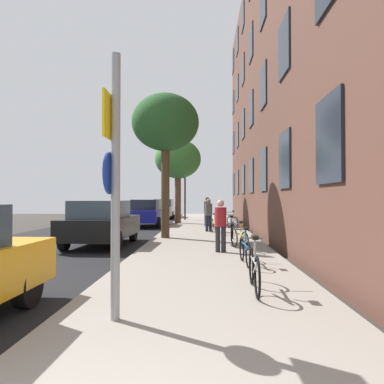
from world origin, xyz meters
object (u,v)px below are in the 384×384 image
at_px(car_3, 164,209).
at_px(pedestrian_2, 207,210).
at_px(traffic_light, 184,184).
at_px(car_1, 102,223).
at_px(bicycle_1, 245,250).
at_px(pedestrian_1, 209,213).
at_px(bicycle_3, 232,230).
at_px(tree_far, 178,160).
at_px(tree_near, 165,124).
at_px(bicycle_0, 254,269).
at_px(bicycle_2, 239,238).
at_px(car_2, 148,213).
at_px(pedestrian_0, 221,222).
at_px(bicycle_4, 214,225).
at_px(sign_post, 114,174).
at_px(bicycle_5, 232,222).

bearing_deg(car_3, pedestrian_2, -68.96).
xyz_separation_m(traffic_light, car_1, (-2.16, -13.06, -1.95)).
xyz_separation_m(bicycle_1, pedestrian_1, (-0.78, 8.16, 0.54)).
bearing_deg(bicycle_3, tree_far, 107.15).
bearing_deg(car_3, bicycle_3, -74.19).
bearing_deg(tree_near, bicycle_3, -15.34).
height_order(tree_far, bicycle_0, tree_far).
bearing_deg(bicycle_2, bicycle_1, -92.63).
bearing_deg(bicycle_2, car_1, 162.71).
bearing_deg(pedestrian_1, car_3, 106.23).
bearing_deg(pedestrian_1, car_2, 131.72).
distance_m(tree_far, bicycle_1, 14.50).
bearing_deg(bicycle_1, pedestrian_0, 104.86).
bearing_deg(tree_far, car_2, -138.16).
distance_m(traffic_light, bicycle_3, 12.63).
bearing_deg(car_3, car_2, -90.10).
height_order(pedestrian_0, car_2, pedestrian_0).
distance_m(pedestrian_1, car_2, 5.44).
relative_size(bicycle_4, car_1, 0.42).
bearing_deg(tree_far, bicycle_0, -80.97).
xyz_separation_m(bicycle_2, car_2, (-4.51, 9.82, 0.37)).
bearing_deg(bicycle_4, sign_post, -98.40).
height_order(sign_post, tree_far, tree_far).
xyz_separation_m(tree_near, bicycle_4, (2.02, 1.68, -4.24)).
xyz_separation_m(tree_far, pedestrian_2, (1.87, -2.48, -3.13)).
bearing_deg(pedestrian_1, traffic_light, 101.15).
distance_m(tree_far, bicycle_4, 7.83).
relative_size(bicycle_4, pedestrian_1, 1.08).
xyz_separation_m(bicycle_0, car_3, (-4.26, 22.95, 0.34)).
bearing_deg(pedestrian_0, traffic_light, 97.60).
xyz_separation_m(sign_post, bicycle_2, (2.29, 6.26, -1.58)).
relative_size(bicycle_0, bicycle_5, 0.96).
distance_m(traffic_light, car_1, 13.38).
xyz_separation_m(bicycle_4, pedestrian_1, (-0.23, 0.96, 0.53)).
bearing_deg(bicycle_1, car_3, 102.04).
bearing_deg(sign_post, tree_near, 92.35).
distance_m(bicycle_2, pedestrian_1, 5.85).
bearing_deg(bicycle_1, traffic_light, 98.42).
bearing_deg(bicycle_3, bicycle_0, -91.56).
bearing_deg(pedestrian_1, pedestrian_2, 90.68).
bearing_deg(pedestrian_0, tree_far, 100.44).
xyz_separation_m(bicycle_3, pedestrian_1, (-0.85, 3.36, 0.53)).
distance_m(bicycle_2, car_2, 10.81).
distance_m(sign_post, bicycle_3, 9.08).
xyz_separation_m(sign_post, bicycle_4, (1.63, 11.06, -1.56)).
bearing_deg(traffic_light, car_3, 117.48).
bearing_deg(bicycle_3, pedestrian_0, -101.05).
xyz_separation_m(bicycle_2, pedestrian_1, (-0.89, 5.76, 0.54)).
distance_m(tree_near, bicycle_2, 5.92).
height_order(bicycle_3, pedestrian_1, pedestrian_1).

